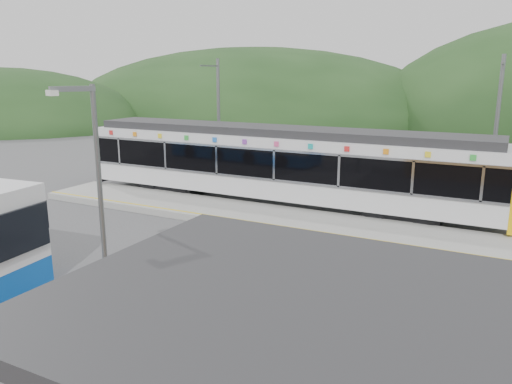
% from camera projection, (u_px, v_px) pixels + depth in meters
% --- Properties ---
extents(ground, '(120.00, 120.00, 0.00)m').
position_uv_depth(ground, '(262.00, 249.00, 18.07)').
color(ground, '#4C4C4F').
rests_on(ground, ground).
extents(hills, '(146.00, 149.00, 26.00)m').
position_uv_depth(hills, '(459.00, 233.00, 19.89)').
color(hills, '#1E3D19').
rests_on(hills, ground).
extents(platform, '(26.00, 3.20, 0.30)m').
position_uv_depth(platform, '(297.00, 222.00, 20.89)').
color(platform, '#9E9E99').
rests_on(platform, ground).
extents(yellow_line, '(26.00, 0.10, 0.01)m').
position_uv_depth(yellow_line, '(284.00, 226.00, 19.73)').
color(yellow_line, yellow).
rests_on(yellow_line, platform).
extents(train, '(20.44, 3.01, 3.74)m').
position_uv_depth(train, '(278.00, 163.00, 23.73)').
color(train, black).
rests_on(train, ground).
extents(catenary_mast_west, '(0.18, 1.80, 7.00)m').
position_uv_depth(catenary_mast_west, '(218.00, 121.00, 27.75)').
color(catenary_mast_west, slate).
rests_on(catenary_mast_west, ground).
extents(catenary_mast_east, '(0.18, 1.80, 7.00)m').
position_uv_depth(catenary_mast_east, '(495.00, 134.00, 21.51)').
color(catenary_mast_east, slate).
rests_on(catenary_mast_east, ground).
extents(lamp_post, '(0.52, 1.11, 5.97)m').
position_uv_depth(lamp_post, '(96.00, 188.00, 11.75)').
color(lamp_post, slate).
rests_on(lamp_post, ground).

